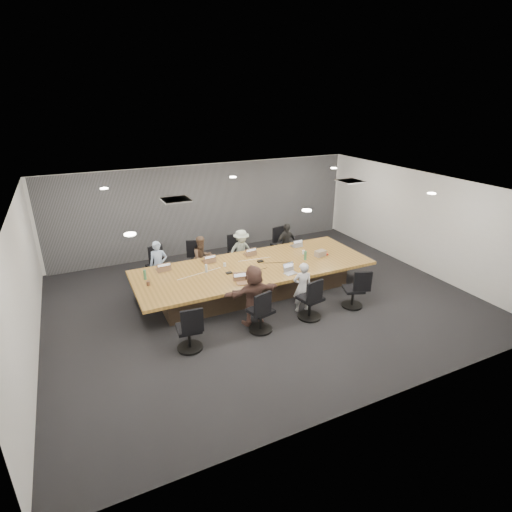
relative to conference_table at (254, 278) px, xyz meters
name	(u,v)px	position (x,y,z in m)	size (l,w,h in m)	color
floor	(263,300)	(0.00, -0.50, -0.40)	(10.00, 8.00, 0.00)	black
ceiling	(264,190)	(0.00, -0.50, 2.40)	(10.00, 8.00, 0.00)	white
wall_back	(208,208)	(0.00, 3.50, 1.00)	(10.00, 2.80, 0.00)	silver
wall_front	(380,332)	(0.00, -4.50, 1.00)	(10.00, 2.80, 0.00)	silver
wall_left	(24,289)	(-5.00, -0.50, 1.00)	(8.00, 2.80, 0.00)	silver
wall_right	(419,221)	(5.00, -0.50, 1.00)	(8.00, 2.80, 0.00)	silver
curtain	(209,209)	(0.00, 3.42, 1.00)	(9.80, 0.04, 2.80)	slate
conference_table	(254,278)	(0.00, 0.00, 0.00)	(6.00, 2.20, 0.74)	#403022
chair_0	(157,269)	(-2.13, 1.70, -0.02)	(0.52, 0.52, 0.77)	black
chair_1	(199,262)	(-0.94, 1.70, -0.03)	(0.50, 0.50, 0.73)	black
chair_2	(237,256)	(0.23, 1.70, -0.04)	(0.49, 0.49, 0.73)	black
chair_3	(280,247)	(1.69, 1.70, -0.01)	(0.52, 0.52, 0.77)	black
chair_4	(189,332)	(-2.24, -1.70, 0.00)	(0.54, 0.54, 0.80)	black
chair_5	(261,314)	(-0.65, -1.70, 0.00)	(0.55, 0.55, 0.81)	black
chair_6	(310,301)	(0.60, -1.70, 0.02)	(0.57, 0.57, 0.84)	black
chair_7	(353,292)	(1.81, -1.70, -0.01)	(0.52, 0.52, 0.77)	black
person_0	(159,265)	(-2.13, 1.35, 0.24)	(0.47, 0.31, 1.28)	#A4BEE7
laptop_0	(163,269)	(-2.13, 0.80, 0.35)	(0.35, 0.24, 0.02)	#8C6647
person_1	(202,258)	(-0.94, 1.35, 0.22)	(0.61, 0.47, 1.25)	brown
laptop_1	(209,261)	(-0.94, 0.80, 0.35)	(0.32, 0.22, 0.02)	#8C6647
person_2	(241,251)	(0.23, 1.35, 0.23)	(0.81, 0.47, 1.26)	#A3B1A4
laptop_2	(249,254)	(0.23, 0.80, 0.35)	(0.33, 0.23, 0.02)	#8C6647
person_3	(286,244)	(1.69, 1.35, 0.23)	(0.74, 0.31, 1.26)	#252526
laptop_3	(296,246)	(1.69, 0.80, 0.35)	(0.28, 0.20, 0.02)	#B2B2B7
person_5	(254,295)	(-0.65, -1.35, 0.29)	(1.29, 0.41, 1.39)	brown
laptop_5	(243,283)	(-0.65, -0.80, 0.35)	(0.31, 0.21, 0.02)	#8C6647
person_6	(302,287)	(0.60, -1.35, 0.22)	(0.45, 0.30, 1.24)	silver
laptop_6	(291,273)	(0.60, -0.80, 0.35)	(0.30, 0.21, 0.02)	#B2B2B7
bottle_green_left	(145,275)	(-2.65, 0.39, 0.46)	(0.07, 0.07, 0.24)	#3A774F
bottle_green_right	(305,256)	(1.38, -0.21, 0.46)	(0.07, 0.07, 0.24)	#3A774F
bottle_clear	(206,268)	(-1.22, 0.17, 0.44)	(0.06, 0.06, 0.20)	silver
cup_white_far	(225,265)	(-0.69, 0.30, 0.38)	(0.07, 0.07, 0.09)	white
cup_white_near	(304,252)	(1.57, 0.17, 0.39)	(0.08, 0.08, 0.10)	white
mug_brown	(148,283)	(-2.65, 0.04, 0.39)	(0.08, 0.08, 0.10)	brown
mic_left	(229,273)	(-0.75, -0.14, 0.35)	(0.15, 0.10, 0.03)	black
mic_right	(260,261)	(0.26, 0.18, 0.35)	(0.15, 0.10, 0.03)	black
stapler	(255,275)	(-0.24, -0.58, 0.37)	(0.15, 0.04, 0.06)	black
canvas_bag	(320,253)	(1.89, -0.15, 0.42)	(0.29, 0.18, 0.16)	gray
snack_packet	(324,254)	(2.04, -0.12, 0.36)	(0.18, 0.12, 0.04)	red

